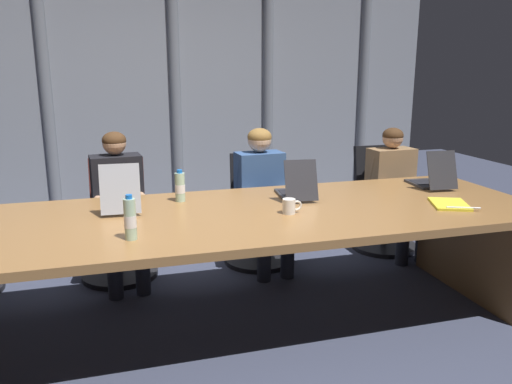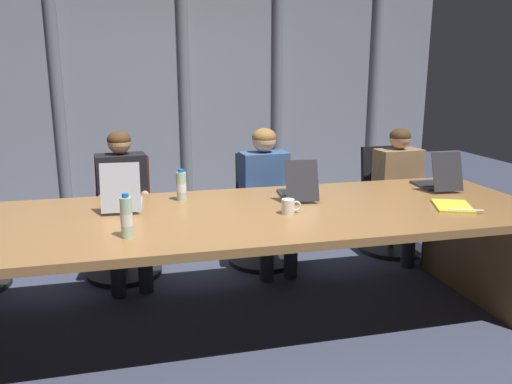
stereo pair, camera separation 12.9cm
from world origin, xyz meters
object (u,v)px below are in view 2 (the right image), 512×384
object	(u,v)px
laptop_left_mid	(123,199)
office_chair_right_mid	(390,211)
coffee_mug_near	(289,207)
office_chair_left_mid	(123,231)
spiral_notepad	(453,206)
office_chair_center	(263,221)
laptop_right_mid	(437,181)
person_right_mid	(403,185)
water_bottle_secondary	(181,186)
person_center	(267,190)
water_bottle_primary	(127,218)
person_left_mid	(124,199)
laptop_center	(297,190)

from	to	relation	value
laptop_left_mid	office_chair_right_mid	xyz separation A→B (m)	(2.35, 0.79, -0.46)
laptop_left_mid	coffee_mug_near	distance (m)	1.07
office_chair_left_mid	spiral_notepad	bearing A→B (deg)	64.77
office_chair_center	office_chair_right_mid	bearing A→B (deg)	97.39
coffee_mug_near	spiral_notepad	world-z (taller)	coffee_mug_near
laptop_right_mid	spiral_notepad	xyz separation A→B (m)	(-0.21, -0.51, -0.05)
person_right_mid	office_chair_right_mid	bearing A→B (deg)	-177.58
office_chair_center	coffee_mug_near	distance (m)	1.26
person_right_mid	office_chair_left_mid	bearing A→B (deg)	-97.53
water_bottle_secondary	spiral_notepad	size ratio (longest dim) A/B	0.60
person_center	water_bottle_primary	xyz separation A→B (m)	(-1.11, -1.24, 0.20)
office_chair_right_mid	person_right_mid	bearing A→B (deg)	5.31
spiral_notepad	office_chair_center	bearing A→B (deg)	149.13
laptop_left_mid	person_left_mid	size ratio (longest dim) A/B	0.35
laptop_right_mid	office_chair_right_mid	bearing A→B (deg)	-0.25
coffee_mug_near	spiral_notepad	distance (m)	1.09
office_chair_right_mid	person_center	world-z (taller)	person_center
office_chair_right_mid	water_bottle_primary	world-z (taller)	water_bottle_primary
water_bottle_primary	person_center	bearing A→B (deg)	48.24
person_right_mid	coffee_mug_near	size ratio (longest dim) A/B	8.92
water_bottle_primary	office_chair_left_mid	bearing A→B (deg)	92.53
office_chair_center	water_bottle_primary	world-z (taller)	water_bottle_primary
office_chair_left_mid	coffee_mug_near	xyz separation A→B (m)	(1.03, -1.17, 0.45)
laptop_left_mid	office_chair_left_mid	bearing A→B (deg)	5.04
person_left_mid	office_chair_left_mid	bearing A→B (deg)	-177.09
office_chair_right_mid	water_bottle_secondary	distance (m)	2.14
office_chair_left_mid	person_left_mid	xyz separation A→B (m)	(0.02, -0.16, 0.31)
office_chair_center	person_right_mid	size ratio (longest dim) A/B	0.81
laptop_center	person_center	xyz separation A→B (m)	(-0.04, 0.64, -0.14)
person_center	water_bottle_secondary	bearing A→B (deg)	-58.80
office_chair_left_mid	person_right_mid	world-z (taller)	person_right_mid
office_chair_right_mid	spiral_notepad	xyz separation A→B (m)	(-0.27, -1.28, 0.41)
person_left_mid	office_chair_right_mid	bearing A→B (deg)	87.88
office_chair_left_mid	coffee_mug_near	size ratio (longest dim) A/B	7.38
water_bottle_primary	coffee_mug_near	size ratio (longest dim) A/B	1.93
person_left_mid	coffee_mug_near	bearing A→B (deg)	39.05
water_bottle_secondary	spiral_notepad	world-z (taller)	water_bottle_secondary
office_chair_left_mid	spiral_notepad	xyz separation A→B (m)	(2.12, -1.28, 0.41)
laptop_right_mid	person_right_mid	size ratio (longest dim) A/B	0.37
spiral_notepad	person_right_mid	bearing A→B (deg)	98.36
coffee_mug_near	water_bottle_primary	bearing A→B (deg)	-166.64
office_chair_right_mid	person_center	bearing A→B (deg)	-83.45
water_bottle_secondary	laptop_center	bearing A→B (deg)	-8.50
water_bottle_primary	spiral_notepad	distance (m)	2.06
person_left_mid	water_bottle_secondary	bearing A→B (deg)	31.45
laptop_right_mid	office_chair_center	size ratio (longest dim) A/B	0.45
office_chair_left_mid	person_left_mid	distance (m)	0.35
laptop_center	water_bottle_primary	world-z (taller)	laptop_center
person_center	person_right_mid	world-z (taller)	person_center
laptop_left_mid	laptop_center	xyz separation A→B (m)	(1.18, -0.01, -0.01)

